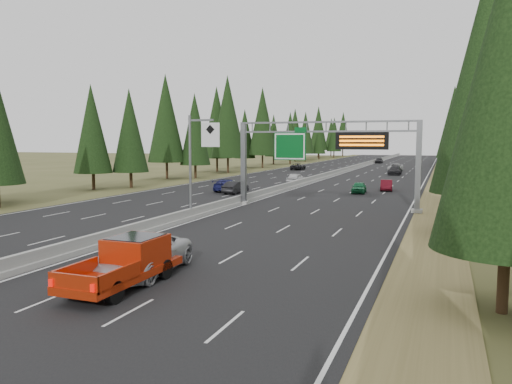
% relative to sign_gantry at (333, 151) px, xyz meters
% --- Properties ---
extents(road, '(32.00, 260.00, 0.08)m').
position_rel_sign_gantry_xyz_m(road, '(-8.92, 45.12, -5.23)').
color(road, black).
rests_on(road, ground).
extents(shoulder_right, '(3.60, 260.00, 0.06)m').
position_rel_sign_gantry_xyz_m(shoulder_right, '(8.88, 45.12, -5.24)').
color(shoulder_right, olive).
rests_on(shoulder_right, ground).
extents(shoulder_left, '(3.60, 260.00, 0.06)m').
position_rel_sign_gantry_xyz_m(shoulder_left, '(-26.72, 45.12, -5.24)').
color(shoulder_left, '#474A22').
rests_on(shoulder_left, ground).
extents(median_barrier, '(0.70, 260.00, 0.85)m').
position_rel_sign_gantry_xyz_m(median_barrier, '(-8.92, 45.12, -4.85)').
color(median_barrier, gray).
rests_on(median_barrier, road).
extents(sign_gantry, '(16.75, 0.98, 7.80)m').
position_rel_sign_gantry_xyz_m(sign_gantry, '(0.00, 0.00, 0.00)').
color(sign_gantry, slate).
rests_on(sign_gantry, road).
extents(hov_sign_pole, '(2.80, 0.50, 8.00)m').
position_rel_sign_gantry_xyz_m(hov_sign_pole, '(-8.33, -9.92, -0.54)').
color(hov_sign_pole, slate).
rests_on(hov_sign_pole, road).
extents(tree_row_right, '(10.98, 238.23, 18.74)m').
position_rel_sign_gantry_xyz_m(tree_row_right, '(13.15, 36.80, 3.80)').
color(tree_row_right, black).
rests_on(tree_row_right, ground).
extents(tree_row_left, '(12.38, 239.39, 18.54)m').
position_rel_sign_gantry_xyz_m(tree_row_left, '(-31.02, 42.67, 3.86)').
color(tree_row_left, black).
rests_on(tree_row_left, ground).
extents(silver_minivan, '(3.32, 6.26, 1.68)m').
position_rel_sign_gantry_xyz_m(silver_minivan, '(-3.41, -24.80, -4.35)').
color(silver_minivan, '#BABBBF').
rests_on(silver_minivan, road).
extents(red_pickup, '(2.18, 6.09, 1.99)m').
position_rel_sign_gantry_xyz_m(red_pickup, '(-2.92, -26.45, -4.09)').
color(red_pickup, black).
rests_on(red_pickup, road).
extents(car_ahead_green, '(1.82, 3.96, 1.31)m').
position_rel_sign_gantry_xyz_m(car_ahead_green, '(0.10, 14.41, -4.53)').
color(car_ahead_green, '#166236').
rests_on(car_ahead_green, road).
extents(car_ahead_dkred, '(1.76, 4.08, 1.31)m').
position_rel_sign_gantry_xyz_m(car_ahead_dkred, '(2.77, 18.56, -4.54)').
color(car_ahead_dkred, '#500B15').
rests_on(car_ahead_dkred, road).
extents(car_ahead_dkgrey, '(2.24, 5.42, 1.57)m').
position_rel_sign_gantry_xyz_m(car_ahead_dkgrey, '(1.02, 48.36, -4.40)').
color(car_ahead_dkgrey, black).
rests_on(car_ahead_dkgrey, road).
extents(car_ahead_white, '(2.79, 5.59, 1.52)m').
position_rel_sign_gantry_xyz_m(car_ahead_white, '(0.12, 59.00, -4.43)').
color(car_ahead_white, silver).
rests_on(car_ahead_white, road).
extents(car_ahead_far, '(1.86, 4.47, 1.51)m').
position_rel_sign_gantry_xyz_m(car_ahead_far, '(-7.42, 94.69, -4.43)').
color(car_ahead_far, black).
rests_on(car_ahead_far, road).
extents(car_onc_near, '(1.79, 4.30, 1.38)m').
position_rel_sign_gantry_xyz_m(car_onc_near, '(-13.18, 8.88, -4.50)').
color(car_onc_near, black).
rests_on(car_onc_near, road).
extents(car_onc_blue, '(2.38, 5.16, 1.46)m').
position_rel_sign_gantry_xyz_m(car_onc_blue, '(-15.18, 10.82, -4.46)').
color(car_onc_blue, '#171A53').
rests_on(car_onc_blue, road).
extents(car_onc_white, '(2.06, 4.48, 1.49)m').
position_rel_sign_gantry_xyz_m(car_onc_white, '(-10.42, 24.44, -4.45)').
color(car_onc_white, silver).
rests_on(car_onc_white, road).
extents(car_onc_far, '(2.30, 4.97, 1.38)m').
position_rel_sign_gantry_xyz_m(car_onc_far, '(-19.39, 56.79, -4.50)').
color(car_onc_far, black).
rests_on(car_onc_far, road).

